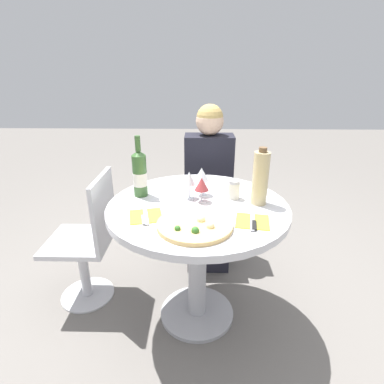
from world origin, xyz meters
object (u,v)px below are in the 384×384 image
(dining_table, at_px, (198,230))
(seated_diner, at_px, (209,193))
(wine_bottle, at_px, (141,174))
(chair_empty_side, at_px, (90,242))
(tall_carafe, at_px, (261,178))
(chair_behind_diner, at_px, (208,202))
(pizza_large, at_px, (196,225))

(dining_table, distance_m, seated_diner, 0.64)
(seated_diner, bearing_deg, wine_bottle, 53.15)
(chair_empty_side, bearing_deg, tall_carafe, -97.51)
(chair_behind_diner, xyz_separation_m, seated_diner, (0.00, -0.13, 0.13))
(seated_diner, distance_m, wine_bottle, 0.73)
(wine_bottle, bearing_deg, tall_carafe, -8.44)
(pizza_large, bearing_deg, chair_behind_diner, 84.86)
(chair_empty_side, bearing_deg, chair_behind_diner, -50.16)
(wine_bottle, bearing_deg, seated_diner, 53.15)
(pizza_large, distance_m, tall_carafe, 0.43)
(wine_bottle, bearing_deg, chair_empty_side, 174.19)
(seated_diner, height_order, wine_bottle, seated_diner)
(tall_carafe, bearing_deg, chair_empty_side, 172.49)
(dining_table, bearing_deg, pizza_large, -92.79)
(dining_table, distance_m, chair_behind_diner, 0.79)
(dining_table, bearing_deg, tall_carafe, 3.39)
(pizza_large, xyz_separation_m, wine_bottle, (-0.30, 0.35, 0.11))
(seated_diner, relative_size, pizza_large, 3.44)
(seated_diner, xyz_separation_m, tall_carafe, (0.23, -0.61, 0.34))
(chair_empty_side, bearing_deg, wine_bottle, -95.81)
(seated_diner, relative_size, chair_empty_side, 1.40)
(dining_table, relative_size, wine_bottle, 2.83)
(chair_behind_diner, bearing_deg, dining_table, 84.13)
(chair_behind_diner, distance_m, tall_carafe, 0.91)
(chair_behind_diner, relative_size, pizza_large, 2.46)
(chair_behind_diner, xyz_separation_m, chair_empty_side, (-0.74, -0.62, 0.00))
(pizza_large, relative_size, tall_carafe, 1.14)
(seated_diner, relative_size, tall_carafe, 3.93)
(dining_table, relative_size, chair_behind_diner, 1.12)
(seated_diner, bearing_deg, chair_empty_side, 33.42)
(chair_empty_side, distance_m, wine_bottle, 0.57)
(chair_behind_diner, bearing_deg, tall_carafe, 107.52)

